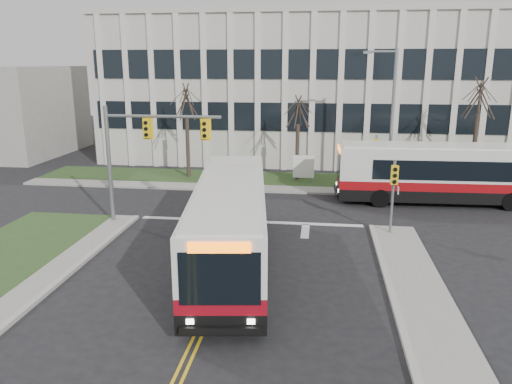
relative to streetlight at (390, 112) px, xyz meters
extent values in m
plane|color=black|center=(-8.03, -16.20, -5.19)|extent=(120.00, 120.00, 0.00)
cube|color=#9E9B93|center=(-0.53, -21.20, -5.12)|extent=(2.00, 26.00, 0.14)
cube|color=#9E9B93|center=(-3.03, -1.00, -5.12)|extent=(44.00, 1.60, 0.14)
cube|color=#29471E|center=(-3.03, 1.80, -5.13)|extent=(44.00, 5.00, 0.12)
cube|color=#BBB7AC|center=(-3.03, 13.80, 0.81)|extent=(40.00, 16.00, 12.00)
cube|color=#9E9B93|center=(-34.03, 9.80, -1.19)|extent=(12.00, 12.00, 8.00)
cylinder|color=slate|center=(-15.33, -9.00, -2.09)|extent=(0.22, 0.22, 6.20)
cylinder|color=slate|center=(-12.33, -9.00, 0.51)|extent=(6.00, 0.16, 0.16)
cube|color=yellow|center=(-13.13, -9.15, -0.09)|extent=(0.34, 0.24, 0.92)
cube|color=yellow|center=(-10.13, -9.15, -0.09)|extent=(0.34, 0.24, 0.92)
cylinder|color=slate|center=(-0.83, -9.20, -3.29)|extent=(0.14, 0.14, 3.80)
cube|color=yellow|center=(-0.83, -9.40, -2.09)|extent=(0.34, 0.24, 0.92)
cylinder|color=slate|center=(-0.83, -0.70, -3.29)|extent=(0.14, 0.14, 3.80)
cube|color=yellow|center=(-0.83, -0.90, -2.09)|extent=(0.34, 0.24, 0.92)
cylinder|color=slate|center=(0.17, 0.00, -0.59)|extent=(0.20, 0.20, 9.20)
cylinder|color=slate|center=(-0.73, 0.00, 3.81)|extent=(1.80, 0.14, 0.14)
cube|color=slate|center=(-1.63, 0.00, 3.76)|extent=(0.50, 0.25, 0.18)
cylinder|color=slate|center=(-6.13, 1.30, -4.69)|extent=(0.08, 0.08, 1.00)
cylinder|color=slate|center=(-4.93, 1.30, -4.69)|extent=(0.08, 0.08, 1.00)
cube|color=white|center=(-5.53, 1.30, -3.99)|extent=(1.50, 0.12, 1.60)
cylinder|color=#42352B|center=(-14.03, 1.80, -2.88)|extent=(0.28, 0.28, 4.62)
cylinder|color=#42352B|center=(-6.03, 2.00, -3.15)|extent=(0.28, 0.28, 4.09)
cylinder|color=#42352B|center=(5.97, 1.80, -2.72)|extent=(0.28, 0.28, 4.95)
camera|label=1|loc=(-4.42, -33.38, 3.13)|focal=35.00mm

